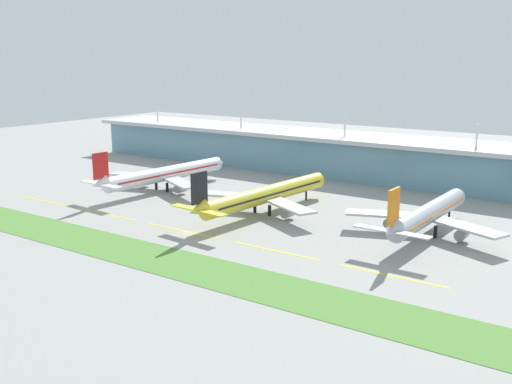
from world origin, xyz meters
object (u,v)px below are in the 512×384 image
Objects in this scene: airliner_far at (428,214)px; baggage_cart at (203,204)px; airliner_near at (164,174)px; airliner_middle at (265,195)px.

airliner_far is 77.82m from baggage_cart.
airliner_far reaches higher than baggage_cart.
airliner_near is 17.88× the size of baggage_cart.
airliner_middle and airliner_far have the same top height.
airliner_middle is 54.31m from airliner_far.
airliner_near is 33.84m from baggage_cart.
airliner_far is (53.91, 6.54, -0.01)m from airliner_middle.
airliner_far is (107.49, -0.91, -0.01)m from airliner_near.
airliner_near is at bearing 179.51° from airliner_far.
airliner_middle is 18.42× the size of baggage_cart.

